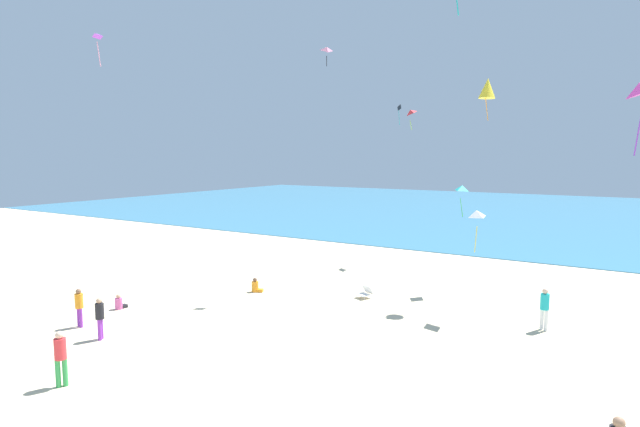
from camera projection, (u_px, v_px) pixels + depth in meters
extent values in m
plane|color=beige|center=(377.00, 317.00, 21.53)|extent=(120.00, 120.00, 0.00)
cube|color=teal|center=(546.00, 213.00, 59.46)|extent=(120.00, 60.00, 0.05)
cube|color=white|center=(363.00, 294.00, 24.30)|extent=(0.75, 0.71, 0.03)
cube|color=white|center=(368.00, 290.00, 24.43)|extent=(0.65, 0.48, 0.42)
cylinder|color=#B7B7BC|center=(364.00, 298.00, 23.98)|extent=(0.02, 0.02, 0.19)
cylinder|color=#B7B7BC|center=(357.00, 295.00, 24.47)|extent=(0.02, 0.02, 0.19)
cylinder|color=green|center=(58.00, 373.00, 14.97)|extent=(0.15, 0.15, 0.83)
cylinder|color=green|center=(65.00, 372.00, 15.06)|extent=(0.15, 0.15, 0.83)
cylinder|color=red|center=(60.00, 349.00, 14.94)|extent=(0.45, 0.45, 0.62)
sphere|color=beige|center=(59.00, 335.00, 14.89)|extent=(0.23, 0.23, 0.23)
cylinder|color=purple|center=(101.00, 328.00, 18.94)|extent=(0.14, 0.14, 0.78)
cylinder|color=purple|center=(100.00, 330.00, 18.77)|extent=(0.14, 0.14, 0.78)
cylinder|color=black|center=(100.00, 311.00, 18.78)|extent=(0.43, 0.43, 0.58)
sphere|color=tan|center=(99.00, 301.00, 18.74)|extent=(0.21, 0.21, 0.21)
cylinder|color=orange|center=(255.00, 287.00, 25.46)|extent=(0.44, 0.44, 0.52)
sphere|color=brown|center=(255.00, 280.00, 25.42)|extent=(0.21, 0.21, 0.21)
cube|color=orange|center=(259.00, 290.00, 25.44)|extent=(0.45, 0.39, 0.15)
cylinder|color=#D8599E|center=(119.00, 304.00, 22.59)|extent=(0.33, 0.33, 0.49)
sphere|color=tan|center=(118.00, 296.00, 22.55)|extent=(0.20, 0.20, 0.20)
cube|color=black|center=(123.00, 306.00, 22.77)|extent=(0.26, 0.37, 0.14)
sphere|color=#A87A5B|center=(619.00, 422.00, 10.04)|extent=(0.23, 0.23, 0.23)
cylinder|color=purple|center=(81.00, 318.00, 20.18)|extent=(0.13, 0.13, 0.77)
cylinder|color=purple|center=(79.00, 317.00, 20.29)|extent=(0.13, 0.13, 0.77)
cylinder|color=orange|center=(79.00, 301.00, 20.16)|extent=(0.35, 0.35, 0.58)
sphere|color=#846047|center=(78.00, 291.00, 20.11)|extent=(0.21, 0.21, 0.21)
cylinder|color=white|center=(546.00, 321.00, 19.77)|extent=(0.14, 0.14, 0.83)
cylinder|color=white|center=(542.00, 319.00, 19.92)|extent=(0.14, 0.14, 0.83)
cylinder|color=#19ADB2|center=(545.00, 302.00, 19.76)|extent=(0.44, 0.44, 0.62)
sphere|color=beige|center=(545.00, 291.00, 19.71)|extent=(0.23, 0.23, 0.23)
pyramid|color=#DB3DA8|center=(639.00, 88.00, 12.63)|extent=(0.76, 0.91, 0.46)
cylinder|color=purple|center=(638.00, 133.00, 12.73)|extent=(0.14, 0.05, 1.11)
pyramid|color=pink|center=(327.00, 49.00, 24.82)|extent=(0.61, 0.63, 0.33)
cylinder|color=black|center=(327.00, 61.00, 24.92)|extent=(0.04, 0.04, 0.49)
cube|color=black|center=(399.00, 108.00, 39.12)|extent=(0.21, 0.51, 0.49)
cylinder|color=#1EADAD|center=(399.00, 118.00, 39.20)|extent=(0.13, 0.05, 1.14)
pyramid|color=red|center=(410.00, 112.00, 32.08)|extent=(0.91, 0.95, 0.46)
cylinder|color=#99DB33|center=(411.00, 125.00, 32.17)|extent=(0.14, 0.11, 0.62)
pyramid|color=white|center=(476.00, 214.00, 20.96)|extent=(0.95, 0.97, 0.34)
cylinder|color=yellow|center=(476.00, 239.00, 21.08)|extent=(0.09, 0.09, 1.08)
pyramid|color=purple|center=(98.00, 36.00, 19.55)|extent=(0.42, 0.37, 0.23)
cylinder|color=pink|center=(99.00, 54.00, 19.60)|extent=(0.08, 0.17, 0.91)
pyramid|color=#1EADAD|center=(462.00, 188.00, 25.09)|extent=(0.61, 0.79, 0.31)
cylinder|color=green|center=(461.00, 208.00, 25.21)|extent=(0.19, 0.05, 0.92)
cone|color=yellow|center=(487.00, 88.00, 23.24)|extent=(1.08, 1.09, 0.93)
cylinder|color=orange|center=(487.00, 109.00, 23.35)|extent=(0.16, 0.17, 1.07)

